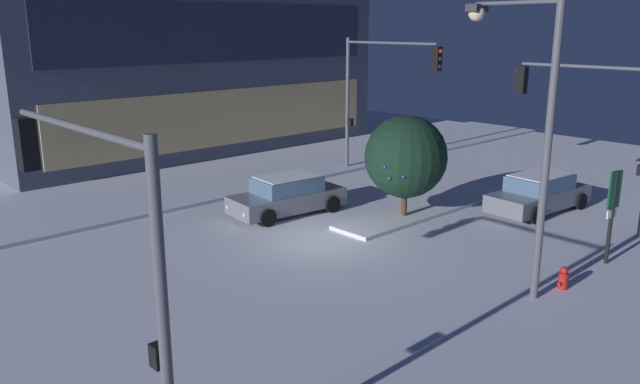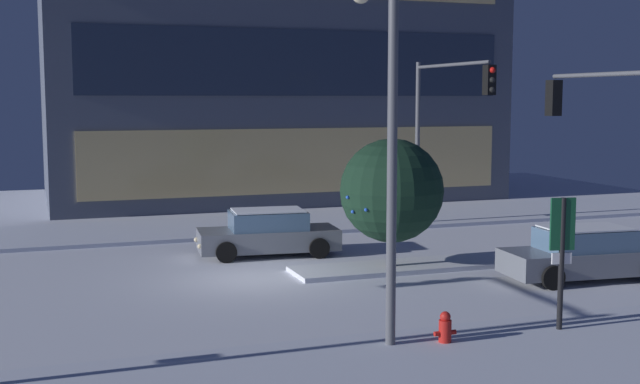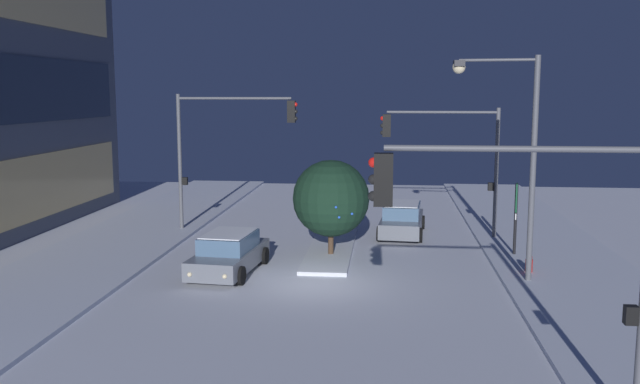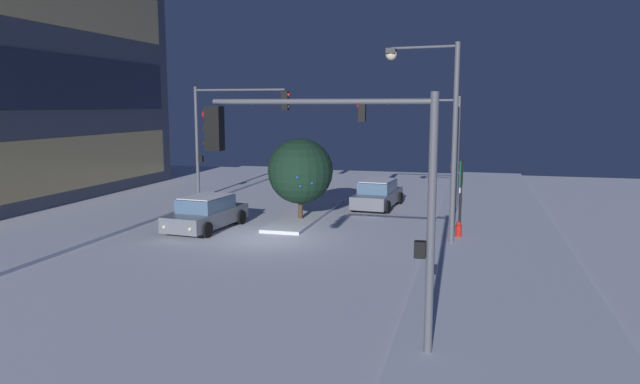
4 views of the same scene
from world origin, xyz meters
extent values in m
plane|color=silver|center=(0.00, 0.00, 0.00)|extent=(52.00, 52.00, 0.00)
cube|color=silver|center=(0.00, -9.05, 0.07)|extent=(52.00, 5.20, 0.14)
cube|color=silver|center=(0.00, 9.05, 0.07)|extent=(52.00, 5.20, 0.14)
cube|color=silver|center=(5.61, -0.16, 0.07)|extent=(9.00, 1.80, 0.14)
cube|color=#E5C67F|center=(5.80, 13.57, 2.22)|extent=(19.88, 0.10, 2.96)
cube|color=#232D42|center=(5.80, 13.57, 6.66)|extent=(19.88, 0.10, 2.96)
cube|color=slate|center=(8.69, -3.16, 0.53)|extent=(4.76, 2.16, 0.66)
cube|color=slate|center=(8.69, -3.16, 1.14)|extent=(2.62, 1.80, 0.60)
cube|color=white|center=(8.69, -3.16, 1.47)|extent=(2.43, 1.68, 0.04)
sphere|color=#F9E5B2|center=(11.07, -2.75, 0.50)|extent=(0.16, 0.16, 0.16)
sphere|color=#F9E5B2|center=(10.97, -3.96, 0.50)|extent=(0.16, 0.16, 0.16)
cylinder|color=black|center=(10.29, -2.40, 0.33)|extent=(0.68, 0.27, 0.66)
cylinder|color=black|center=(10.14, -4.17, 0.33)|extent=(0.68, 0.27, 0.66)
cylinder|color=black|center=(7.25, -2.14, 0.33)|extent=(0.68, 0.27, 0.66)
cylinder|color=black|center=(7.10, -3.92, 0.33)|extent=(0.68, 0.27, 0.66)
cube|color=slate|center=(1.29, 3.26, 0.53)|extent=(4.64, 2.25, 0.66)
cube|color=slate|center=(1.29, 3.26, 1.14)|extent=(2.57, 1.87, 0.60)
cube|color=white|center=(1.29, 3.26, 1.47)|extent=(2.38, 1.74, 0.04)
sphere|color=#F9E5B2|center=(-1.03, 2.87, 0.50)|extent=(0.16, 0.16, 0.16)
sphere|color=#F9E5B2|center=(-0.90, 4.10, 0.50)|extent=(0.16, 0.16, 0.16)
cylinder|color=black|center=(-0.28, 2.50, 0.33)|extent=(0.68, 0.28, 0.66)
cylinder|color=black|center=(-0.10, 4.31, 0.33)|extent=(0.68, 0.28, 0.66)
cylinder|color=black|center=(2.67, 2.21, 0.33)|extent=(0.68, 0.28, 0.66)
cylinder|color=black|center=(2.85, 4.01, 0.33)|extent=(0.68, 0.28, 0.66)
cylinder|color=#565960|center=(8.03, -7.25, 2.94)|extent=(0.18, 0.18, 5.88)
cylinder|color=#565960|center=(8.03, -4.83, 5.68)|extent=(0.12, 4.86, 0.12)
cube|color=black|center=(8.03, -2.40, 5.08)|extent=(0.32, 0.36, 1.00)
sphere|color=red|center=(8.03, -2.21, 5.40)|extent=(0.20, 0.20, 0.20)
sphere|color=black|center=(8.03, -2.21, 5.08)|extent=(0.20, 0.20, 0.20)
sphere|color=black|center=(8.03, -2.21, 4.76)|extent=(0.20, 0.20, 0.20)
cube|color=black|center=(8.03, -7.03, 2.40)|extent=(0.20, 0.24, 0.36)
cylinder|color=#565960|center=(8.56, 7.25, 3.24)|extent=(0.18, 0.18, 6.47)
cylinder|color=#565960|center=(8.56, 4.60, 6.27)|extent=(0.12, 5.30, 0.12)
cube|color=black|center=(8.56, 1.95, 5.67)|extent=(0.32, 0.36, 1.00)
sphere|color=red|center=(8.56, 1.76, 5.99)|extent=(0.20, 0.20, 0.20)
sphere|color=black|center=(8.56, 1.76, 5.67)|extent=(0.20, 0.20, 0.20)
sphere|color=black|center=(8.56, 1.76, 5.35)|extent=(0.20, 0.20, 0.20)
cube|color=black|center=(8.56, 7.03, 2.40)|extent=(0.20, 0.24, 0.36)
cylinder|color=#565960|center=(-9.77, -7.25, 2.85)|extent=(0.18, 0.18, 5.71)
cylinder|color=#565960|center=(-9.77, -4.81, 5.51)|extent=(0.12, 4.88, 0.12)
cube|color=black|center=(-9.77, -2.37, 4.91)|extent=(0.32, 0.36, 1.00)
sphere|color=red|center=(-9.77, -2.18, 5.23)|extent=(0.20, 0.20, 0.20)
sphere|color=black|center=(-9.77, -2.18, 4.91)|extent=(0.20, 0.20, 0.20)
sphere|color=black|center=(-9.77, -2.18, 4.59)|extent=(0.20, 0.20, 0.20)
cube|color=black|center=(-9.77, -7.03, 2.40)|extent=(0.20, 0.24, 0.36)
cylinder|color=#565960|center=(0.84, -7.33, 3.88)|extent=(0.20, 0.20, 7.76)
cylinder|color=#565960|center=(1.02, -6.07, 7.61)|extent=(0.45, 2.53, 0.10)
cube|color=#333338|center=(1.19, -4.81, 7.51)|extent=(0.56, 0.36, 0.20)
sphere|color=#F9E5B2|center=(1.19, -4.81, 7.38)|extent=(0.44, 0.44, 0.44)
cylinder|color=red|center=(1.95, -7.57, 0.30)|extent=(0.26, 0.26, 0.60)
sphere|color=red|center=(1.95, -7.57, 0.67)|extent=(0.22, 0.22, 0.22)
cylinder|color=red|center=(1.77, -7.57, 0.33)|extent=(0.12, 0.10, 0.10)
cylinder|color=red|center=(2.13, -7.57, 0.33)|extent=(0.12, 0.10, 0.10)
cylinder|color=black|center=(4.72, -7.55, 1.49)|extent=(0.12, 0.12, 2.98)
cube|color=#144C2D|center=(4.72, -7.55, 2.42)|extent=(0.55, 0.15, 1.12)
cube|color=white|center=(4.72, -7.55, 1.68)|extent=(0.44, 0.12, 0.24)
cylinder|color=#473323|center=(4.06, -0.24, 0.54)|extent=(0.22, 0.22, 1.09)
sphere|color=black|center=(4.06, -0.24, 2.39)|extent=(3.05, 3.05, 3.05)
sphere|color=blue|center=(4.56, 1.21, 2.31)|extent=(0.10, 0.10, 0.10)
sphere|color=blue|center=(5.53, -0.53, 2.02)|extent=(0.10, 0.10, 0.10)
sphere|color=blue|center=(2.55, -0.56, 2.28)|extent=(0.10, 0.10, 0.10)
sphere|color=blue|center=(2.67, -0.67, 1.88)|extent=(0.10, 0.10, 0.10)
sphere|color=blue|center=(2.87, -1.14, 1.98)|extent=(0.10, 0.10, 0.10)
camera|label=1|loc=(-13.66, -14.71, 7.08)|focal=35.34mm
camera|label=2|loc=(-5.83, -22.02, 5.08)|focal=46.02mm
camera|label=3|loc=(-22.65, -2.44, 6.54)|focal=38.46mm
camera|label=4|loc=(-22.01, -8.07, 5.43)|focal=32.93mm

